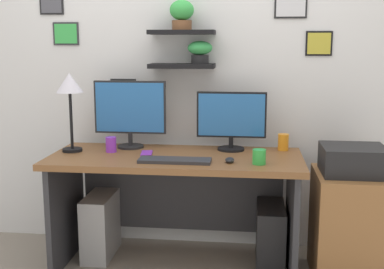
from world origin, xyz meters
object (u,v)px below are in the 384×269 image
Objects in this scene: water_cup at (283,142)px; printer at (353,160)px; computer_mouse at (230,160)px; pen_cup at (111,145)px; coffee_mug at (259,157)px; keyboard at (175,160)px; monitor_left at (130,111)px; desk at (177,185)px; monitor_right at (231,119)px; computer_tower_right at (270,236)px; drawer_cabinet at (349,226)px; cell_phone at (147,153)px; computer_tower_left at (101,225)px; desk_lamp at (70,89)px.

water_cup is 0.50m from printer.
pen_cup reaches higher than computer_mouse.
pen_cup reaches higher than coffee_mug.
monitor_left is at bearing 133.27° from keyboard.
desk is 17.96× the size of computer_mouse.
coffee_mug is at bearing -64.71° from monitor_right.
computer_tower_right is (-0.08, -0.19, -0.60)m from water_cup.
computer_tower_right is (0.62, 0.00, -0.33)m from desk.
cell_phone is at bearing 176.59° from drawer_cabinet.
water_cup is at bearing 9.49° from pen_cup.
computer_tower_right is at bearing 167.32° from printer.
keyboard is 1.16× the size of printer.
cell_phone is 1.40× the size of pen_cup.
pen_cup reaches higher than computer_tower_left.
coffee_mug is 0.45m from water_cup.
monitor_left reaches higher than water_cup.
pen_cup is at bearing 2.45° from desk_lamp.
coffee_mug is 0.74m from drawer_cabinet.
coffee_mug reaches higher than computer_mouse.
pen_cup reaches higher than cell_phone.
cell_phone is at bearing -7.26° from pen_cup.
printer is (1.10, -0.10, 0.22)m from desk.
computer_mouse is 0.52m from water_cup.
pen_cup is 0.15× the size of drawer_cabinet.
computer_tower_left is 1.04× the size of computer_tower_right.
computer_tower_right is (-0.48, 0.11, -0.55)m from printer.
cell_phone is (-0.22, 0.20, -0.01)m from keyboard.
pen_cup is (-0.44, 0.00, 0.26)m from desk.
coffee_mug is at bearing -22.76° from cell_phone.
water_cup is 1.38m from computer_tower_left.
printer is (0.75, 0.09, -0.00)m from computer_mouse.
water_cup is 0.16× the size of drawer_cabinet.
coffee_mug is 1.25m from computer_tower_left.
monitor_left is (-0.35, 0.16, 0.46)m from desk.
keyboard is at bearing -173.55° from drawer_cabinet.
computer_mouse reaches higher than desk.
cell_phone is 0.65m from computer_tower_left.
desk is at bearing -0.49° from pen_cup.
computer_tower_left is at bearing 174.75° from drawer_cabinet.
water_cup reaches higher than printer.
monitor_left is at bearing 170.62° from computer_tower_right.
keyboard is 4.89× the size of computer_mouse.
keyboard is at bearing -129.93° from monitor_right.
coffee_mug is 0.13× the size of drawer_cabinet.
water_cup is at bearing 8.18° from desk_lamp.
pen_cup reaches higher than drawer_cabinet.
monitor_right reaches higher than drawer_cabinet.
monitor_left is at bearing -178.30° from water_cup.
computer_tower_right is at bearing -112.15° from water_cup.
water_cup is 0.68m from drawer_cabinet.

